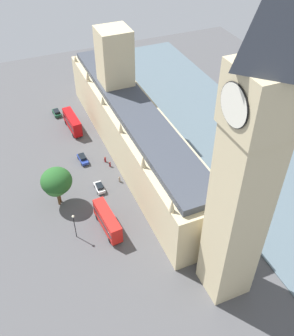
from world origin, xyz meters
TOP-DOWN VIEW (x-y plane):
  - ground_plane at (0.00, 0.00)m, footprint 145.46×145.46m
  - river_thames at (-28.19, 0.00)m, footprint 29.44×130.91m
  - parliament_building at (-1.99, -1.68)m, footprint 13.01×75.46m
  - clock_tower at (-2.75, 43.57)m, footprint 8.48×8.48m
  - car_dark_green_near_tower at (13.23, -27.76)m, footprint 2.11×4.42m
  - double_decker_bus_opposite_hall at (10.51, -18.12)m, footprint 3.15×10.63m
  - car_blue_far_end at (11.93, -2.63)m, footprint 2.15×4.71m
  - car_white_kerbside at (11.17, 9.68)m, footprint 1.93×4.01m
  - double_decker_bus_trailing at (13.17, 22.16)m, footprint 3.34×10.66m
  - pedestrian_by_river_gate at (5.68, 8.71)m, footprint 0.59×0.67m
  - pedestrian_leading at (6.52, -0.13)m, footprint 0.71×0.69m
  - pedestrian_corner at (5.98, 2.14)m, footprint 0.62×0.66m
  - plane_tree_under_trees at (20.91, 9.90)m, footprint 7.11×7.11m
  - plane_tree_midblock at (21.30, 10.57)m, footprint 5.44×5.44m
  - street_lamp_slot_10 at (20.16, 21.67)m, footprint 0.56×0.56m

SIDE VIEW (x-z plane):
  - ground_plane at x=0.00m, z-range 0.00..0.00m
  - river_thames at x=-28.19m, z-range 0.00..0.25m
  - pedestrian_corner at x=5.98m, z-range -0.08..1.49m
  - pedestrian_by_river_gate at x=5.68m, z-range -0.08..1.56m
  - pedestrian_leading at x=6.52m, z-range -0.09..1.63m
  - car_white_kerbside at x=11.17m, z-range 0.02..1.76m
  - car_dark_green_near_tower at x=13.23m, z-range 0.02..1.76m
  - car_blue_far_end at x=11.93m, z-range 0.02..1.76m
  - double_decker_bus_opposite_hall at x=10.51m, z-range 0.26..5.01m
  - double_decker_bus_trailing at x=13.17m, z-range 0.26..5.01m
  - street_lamp_slot_10 at x=20.16m, z-range 1.29..7.93m
  - plane_tree_midblock at x=21.30m, z-range 1.75..9.94m
  - plane_tree_under_trees at x=20.91m, z-range 1.77..11.39m
  - parliament_building at x=-1.99m, z-range -6.59..23.11m
  - clock_tower at x=-2.75m, z-range 1.11..62.86m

